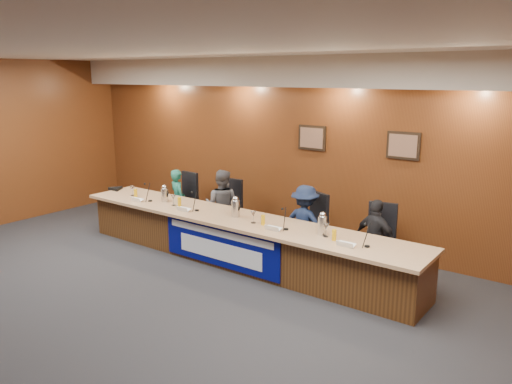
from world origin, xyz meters
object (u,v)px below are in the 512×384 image
Objects in this scene: office_chair_c at (308,231)px; carafe_right at (322,226)px; banner at (220,246)px; carafe_mid at (236,209)px; panelist_a at (178,200)px; office_chair_b at (226,213)px; panelist_d at (376,240)px; dais_body at (237,241)px; carafe_left at (165,195)px; panelist_c at (305,224)px; office_chair_a at (182,204)px; office_chair_d at (378,245)px; speakerphone at (116,189)px; panelist_b at (222,206)px.

carafe_right is (0.68, -0.77, 0.40)m from office_chair_c.
carafe_right reaches higher than banner.
carafe_mid is at bearing 90.47° from banner.
panelist_a reaches higher than office_chair_b.
dais_body is at bearing 29.99° from panelist_d.
banner is 1.70m from carafe_left.
panelist_d is (3.99, 0.00, 0.01)m from panelist_a.
dais_body reaches higher than office_chair_b.
panelist_c is 4.79× the size of carafe_right.
panelist_c is 2.81m from office_chair_a.
carafe_left is at bearing -179.13° from dais_body.
panelist_d is 3.99m from office_chair_a.
dais_body is 12.50× the size of office_chair_d.
office_chair_a is at bearing 35.31° from speakerphone.
carafe_mid reaches higher than office_chair_d.
panelist_d is at bearing 16.61° from office_chair_c.
panelist_c is at bearing 158.79° from panelist_b.
dais_body is 1.67m from carafe_left.
banner is at bearing -89.53° from carafe_mid.
panelist_a is (-1.97, 0.66, 0.23)m from dais_body.
carafe_right is (2.39, -0.77, 0.40)m from office_chair_b.
panelist_d reaches higher than carafe_right.
dais_body is at bearing 179.83° from carafe_right.
panelist_d is 1.19m from office_chair_c.
panelist_d is at bearing 3.75° from office_chair_a.
office_chair_c and office_chair_d have the same top height.
panelist_d is 2.47× the size of office_chair_b.
banner is 2.30m from office_chair_a.
panelist_c is 2.57× the size of office_chair_b.
panelist_d is at bearing -157.77° from panelist_a.
carafe_mid is at bearing -169.31° from office_chair_d.
office_chair_d is at bearing 30.27° from banner.
carafe_right is (2.39, -0.67, 0.23)m from panelist_b.
office_chair_c is at bearing 5.19° from office_chair_a.
carafe_left reaches higher than office_chair_a.
office_chair_b is at bearing 5.19° from office_chair_a.
carafe_right is at bearing -22.04° from office_chair_b.
panelist_d is 2.90m from office_chair_b.
panelist_b reaches higher than office_chair_d.
panelist_a is 3.56m from carafe_right.
carafe_right is at bearing 132.36° from panelist_c.
office_chair_d is (3.99, 0.10, -0.10)m from panelist_a.
panelist_b reaches higher than panelist_c.
speakerphone is at bearing 177.56° from carafe_left.
panelist_b is 1.01m from carafe_left.
panelist_b is 2.90m from office_chair_d.
banner is at bearing -164.86° from carafe_right.
panelist_b is 2.69× the size of office_chair_a.
dais_body is 23.31× the size of carafe_right.
panelist_c is 3.86× the size of speakerphone.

